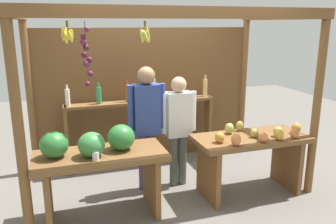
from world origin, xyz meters
The scene contains 7 objects.
ground_plane centered at (0.00, 0.00, 0.00)m, with size 12.00×12.00×0.00m, color slate.
market_stall centered at (-0.01, 0.42, 1.31)m, with size 3.46×1.85×2.27m.
fruit_counter_left centered at (-0.96, -0.65, 0.69)m, with size 1.40×0.64×1.04m.
fruit_counter_right centered at (0.92, -0.66, 0.58)m, with size 1.40×0.64×0.90m.
bottle_shelf_unit centered at (-0.14, 0.65, 0.80)m, with size 2.22×0.22×1.33m.
vendor_man centered at (-0.27, -0.14, 0.96)m, with size 0.48×0.22×1.60m.
vendor_woman centered at (0.15, -0.15, 0.86)m, with size 0.48×0.20×1.46m.
Camera 1 is at (-1.31, -4.16, 2.11)m, focal length 36.88 mm.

